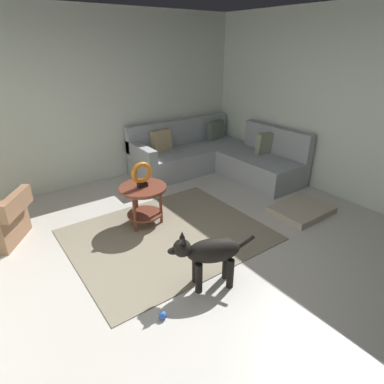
{
  "coord_description": "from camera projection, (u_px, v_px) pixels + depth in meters",
  "views": [
    {
      "loc": [
        -1.59,
        -2.21,
        2.18
      ],
      "look_at": [
        0.45,
        0.6,
        0.55
      ],
      "focal_mm": 29.8,
      "sensor_mm": 36.0,
      "label": 1
    }
  ],
  "objects": [
    {
      "name": "dog",
      "position": [
        209.0,
        253.0,
        3.0
      ],
      "size": [
        0.8,
        0.41,
        0.63
      ],
      "rotation": [
        0.0,
        0.0,
        1.16
      ],
      "color": "black",
      "rests_on": "ground_plane"
    },
    {
      "name": "area_rug",
      "position": [
        168.0,
        235.0,
        3.98
      ],
      "size": [
        2.3,
        1.9,
        0.01
      ],
      "primitive_type": "cube",
      "color": "gray",
      "rests_on": "ground_plane"
    },
    {
      "name": "dog_bed_mat",
      "position": [
        301.0,
        210.0,
        4.48
      ],
      "size": [
        0.8,
        0.6,
        0.09
      ],
      "primitive_type": "cube",
      "color": "#B2A38E",
      "rests_on": "ground_plane"
    },
    {
      "name": "dog_toy_ball",
      "position": [
        163.0,
        315.0,
        2.76
      ],
      "size": [
        0.07,
        0.07,
        0.07
      ],
      "primitive_type": "sphere",
      "color": "blue",
      "rests_on": "ground_plane"
    },
    {
      "name": "wall_right",
      "position": [
        364.0,
        109.0,
        4.38
      ],
      "size": [
        0.12,
        6.0,
        2.7
      ],
      "primitive_type": "cube",
      "color": "silver",
      "rests_on": "ground_plane"
    },
    {
      "name": "side_table",
      "position": [
        143.0,
        195.0,
        4.06
      ],
      "size": [
        0.6,
        0.6,
        0.54
      ],
      "color": "brown",
      "rests_on": "ground_plane"
    },
    {
      "name": "wall_back",
      "position": [
        81.0,
        101.0,
        4.97
      ],
      "size": [
        6.0,
        0.12,
        2.7
      ],
      "primitive_type": "cube",
      "color": "silver",
      "rests_on": "ground_plane"
    },
    {
      "name": "torus_sculpture",
      "position": [
        142.0,
        174.0,
        3.93
      ],
      "size": [
        0.28,
        0.08,
        0.33
      ],
      "color": "black",
      "rests_on": "side_table"
    },
    {
      "name": "sectional_couch",
      "position": [
        215.0,
        157.0,
        5.8
      ],
      "size": [
        2.2,
        2.25,
        0.88
      ],
      "color": "#9EA3A8",
      "rests_on": "ground_plane"
    },
    {
      "name": "ground_plane",
      "position": [
        191.0,
        272.0,
        3.41
      ],
      "size": [
        6.0,
        6.0,
        0.1
      ],
      "primitive_type": "cube",
      "color": "beige"
    }
  ]
}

